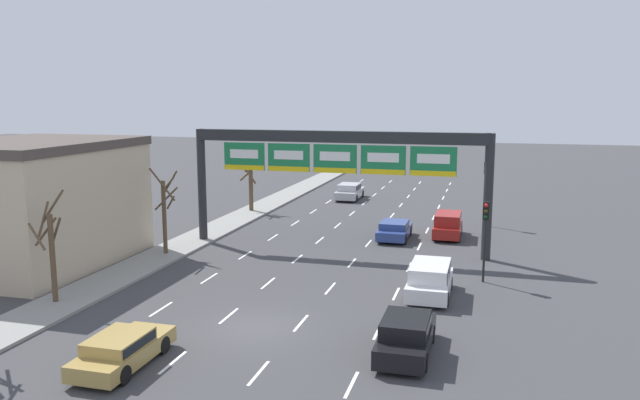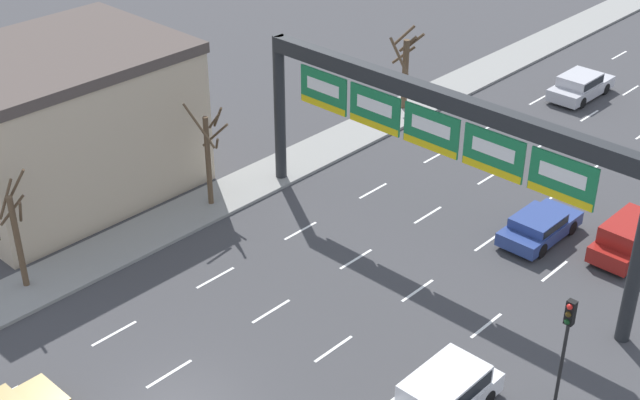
% 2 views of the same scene
% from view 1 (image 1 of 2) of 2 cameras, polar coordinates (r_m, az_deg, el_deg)
% --- Properties ---
extents(ground_plane, '(220.00, 220.00, 0.00)m').
position_cam_1_polar(ground_plane, '(26.50, -5.89, -11.54)').
color(ground_plane, '#3D3D3F').
extents(sidewalk_left, '(2.80, 110.00, 0.15)m').
position_cam_1_polar(sidewalk_left, '(31.14, -22.90, -8.89)').
color(sidewalk_left, gray).
rests_on(sidewalk_left, ground_plane).
extents(lane_dashes, '(10.02, 67.00, 0.01)m').
position_cam_1_polar(lane_dashes, '(38.81, 1.35, -4.66)').
color(lane_dashes, white).
rests_on(lane_dashes, ground_plane).
extents(sign_gantry, '(18.64, 0.70, 7.40)m').
position_cam_1_polar(sign_gantry, '(38.08, 1.49, 3.94)').
color(sign_gantry, '#232628').
rests_on(sign_gantry, ground_plane).
extents(building_near, '(8.68, 11.19, 7.06)m').
position_cam_1_polar(building_near, '(38.72, -24.72, -0.23)').
color(building_near, '#C6B293').
rests_on(building_near, ground_plane).
extents(car_blue, '(1.93, 4.19, 1.24)m').
position_cam_1_polar(car_blue, '(42.10, 6.83, -2.67)').
color(car_blue, navy).
rests_on(car_blue, ground_plane).
extents(car_black, '(1.85, 4.51, 1.51)m').
position_cam_1_polar(car_black, '(23.76, 7.87, -12.05)').
color(car_black, black).
rests_on(car_black, ground_plane).
extents(suv_white, '(1.98, 4.27, 1.63)m').
position_cam_1_polar(suv_white, '(30.44, 10.01, -7.04)').
color(suv_white, silver).
rests_on(suv_white, ground_plane).
extents(car_gold, '(1.86, 4.38, 1.23)m').
position_cam_1_polar(car_gold, '(23.71, -17.66, -12.82)').
color(car_gold, '#A88947').
rests_on(car_gold, ground_plane).
extents(car_silver, '(1.99, 4.67, 1.46)m').
position_cam_1_polar(car_silver, '(58.02, 2.72, 0.84)').
color(car_silver, '#B7B7BC').
rests_on(car_silver, ground_plane).
extents(suv_red, '(1.83, 4.02, 1.67)m').
position_cam_1_polar(suv_red, '(43.17, 11.62, -2.15)').
color(suv_red, maroon).
rests_on(suv_red, ground_plane).
extents(traffic_light_near_gantry, '(0.30, 0.35, 4.20)m').
position_cam_1_polar(traffic_light_near_gantry, '(32.81, 14.89, -2.21)').
color(traffic_light_near_gantry, black).
rests_on(traffic_light_near_gantry, ground_plane).
extents(traffic_light_mid_block, '(0.30, 0.35, 4.76)m').
position_cam_1_polar(traffic_light_mid_block, '(47.31, 14.90, 1.76)').
color(traffic_light_mid_block, black).
rests_on(traffic_light_mid_block, ground_plane).
extents(tree_bare_second, '(1.37, 1.68, 5.16)m').
position_cam_1_polar(tree_bare_second, '(30.96, -23.38, -4.10)').
color(tree_bare_second, brown).
rests_on(tree_bare_second, sidewalk_left).
extents(tree_bare_third, '(1.88, 1.90, 5.27)m').
position_cam_1_polar(tree_bare_third, '(38.31, -13.98, -0.83)').
color(tree_bare_third, brown).
rests_on(tree_bare_third, sidewalk_left).
extents(tree_bare_furthest, '(1.69, 1.70, 4.68)m').
position_cam_1_polar(tree_bare_furthest, '(51.61, -6.39, 1.77)').
color(tree_bare_furthest, brown).
rests_on(tree_bare_furthest, sidewalk_left).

